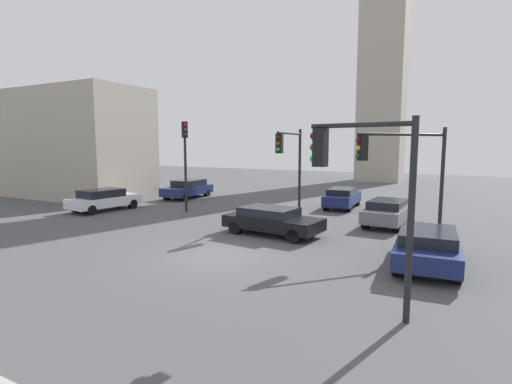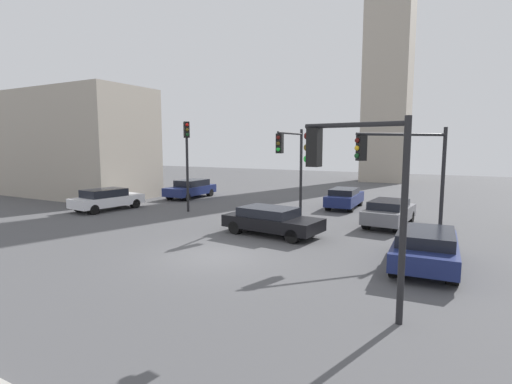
{
  "view_description": "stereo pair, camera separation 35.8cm",
  "coord_description": "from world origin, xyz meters",
  "px_view_note": "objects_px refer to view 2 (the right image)",
  "views": [
    {
      "loc": [
        7.99,
        -12.04,
        4.21
      ],
      "look_at": [
        -0.84,
        4.79,
        1.91
      ],
      "focal_mm": 27.19,
      "sensor_mm": 36.0,
      "label": 1
    },
    {
      "loc": [
        8.3,
        -11.88,
        4.21
      ],
      "look_at": [
        -0.84,
        4.79,
        1.91
      ],
      "focal_mm": 27.19,
      "sensor_mm": 36.0,
      "label": 2
    }
  ],
  "objects_px": {
    "traffic_light_2": "(403,161)",
    "traffic_light_3": "(187,150)",
    "car_0": "(425,247)",
    "traffic_light_1": "(355,175)",
    "car_3": "(107,199)",
    "car_2": "(271,220)",
    "car_7": "(191,188)",
    "traffic_light_0": "(291,155)",
    "car_1": "(345,198)",
    "car_6": "(389,212)"
  },
  "relations": [
    {
      "from": "car_3",
      "to": "car_6",
      "type": "distance_m",
      "value": 17.43
    },
    {
      "from": "traffic_light_0",
      "to": "car_1",
      "type": "relative_size",
      "value": 1.18
    },
    {
      "from": "traffic_light_3",
      "to": "car_3",
      "type": "xyz_separation_m",
      "value": [
        -5.0,
        -2.11,
        -3.18
      ]
    },
    {
      "from": "traffic_light_0",
      "to": "car_2",
      "type": "height_order",
      "value": "traffic_light_0"
    },
    {
      "from": "car_6",
      "to": "car_7",
      "type": "distance_m",
      "value": 16.39
    },
    {
      "from": "car_3",
      "to": "car_0",
      "type": "bearing_deg",
      "value": -91.87
    },
    {
      "from": "traffic_light_2",
      "to": "car_1",
      "type": "relative_size",
      "value": 1.14
    },
    {
      "from": "car_0",
      "to": "car_1",
      "type": "bearing_deg",
      "value": 25.14
    },
    {
      "from": "traffic_light_2",
      "to": "traffic_light_1",
      "type": "bearing_deg",
      "value": 42.56
    },
    {
      "from": "traffic_light_3",
      "to": "car_1",
      "type": "xyz_separation_m",
      "value": [
        8.37,
        6.09,
        -3.2
      ]
    },
    {
      "from": "traffic_light_0",
      "to": "car_0",
      "type": "xyz_separation_m",
      "value": [
        7.42,
        -5.32,
        -2.94
      ]
    },
    {
      "from": "car_6",
      "to": "traffic_light_0",
      "type": "bearing_deg",
      "value": 107.28
    },
    {
      "from": "traffic_light_0",
      "to": "car_7",
      "type": "distance_m",
      "value": 12.3
    },
    {
      "from": "car_6",
      "to": "car_1",
      "type": "bearing_deg",
      "value": 42.53
    },
    {
      "from": "traffic_light_2",
      "to": "traffic_light_3",
      "type": "bearing_deg",
      "value": -56.91
    },
    {
      "from": "car_6",
      "to": "car_7",
      "type": "relative_size",
      "value": 0.95
    },
    {
      "from": "traffic_light_0",
      "to": "car_2",
      "type": "bearing_deg",
      "value": 5.73
    },
    {
      "from": "traffic_light_2",
      "to": "car_0",
      "type": "bearing_deg",
      "value": 67.35
    },
    {
      "from": "traffic_light_2",
      "to": "traffic_light_3",
      "type": "relative_size",
      "value": 0.88
    },
    {
      "from": "traffic_light_3",
      "to": "car_0",
      "type": "distance_m",
      "value": 15.57
    },
    {
      "from": "traffic_light_0",
      "to": "car_0",
      "type": "height_order",
      "value": "traffic_light_0"
    },
    {
      "from": "car_1",
      "to": "car_7",
      "type": "bearing_deg",
      "value": 91.18
    },
    {
      "from": "car_0",
      "to": "car_1",
      "type": "height_order",
      "value": "car_1"
    },
    {
      "from": "traffic_light_0",
      "to": "traffic_light_1",
      "type": "xyz_separation_m",
      "value": [
        6.13,
        -10.14,
        -0.18
      ]
    },
    {
      "from": "traffic_light_2",
      "to": "car_0",
      "type": "xyz_separation_m",
      "value": [
        1.23,
        -2.71,
        -2.84
      ]
    },
    {
      "from": "traffic_light_1",
      "to": "traffic_light_2",
      "type": "xyz_separation_m",
      "value": [
        0.06,
        7.54,
        0.08
      ]
    },
    {
      "from": "car_0",
      "to": "traffic_light_3",
      "type": "bearing_deg",
      "value": 67.48
    },
    {
      "from": "car_3",
      "to": "car_6",
      "type": "bearing_deg",
      "value": -71.34
    },
    {
      "from": "car_0",
      "to": "car_6",
      "type": "distance_m",
      "value": 6.94
    },
    {
      "from": "car_3",
      "to": "car_1",
      "type": "bearing_deg",
      "value": -51.82
    },
    {
      "from": "car_2",
      "to": "car_6",
      "type": "xyz_separation_m",
      "value": [
        4.52,
        4.73,
        0.04
      ]
    },
    {
      "from": "car_0",
      "to": "car_6",
      "type": "xyz_separation_m",
      "value": [
        -2.34,
        6.53,
        0.02
      ]
    },
    {
      "from": "traffic_light_2",
      "to": "car_0",
      "type": "height_order",
      "value": "traffic_light_2"
    },
    {
      "from": "car_3",
      "to": "car_6",
      "type": "height_order",
      "value": "car_3"
    },
    {
      "from": "car_6",
      "to": "car_0",
      "type": "bearing_deg",
      "value": -156.49
    },
    {
      "from": "car_7",
      "to": "traffic_light_3",
      "type": "bearing_deg",
      "value": 35.4
    },
    {
      "from": "car_1",
      "to": "traffic_light_3",
      "type": "bearing_deg",
      "value": 123.27
    },
    {
      "from": "car_1",
      "to": "traffic_light_2",
      "type": "bearing_deg",
      "value": -153.06
    },
    {
      "from": "traffic_light_1",
      "to": "car_6",
      "type": "xyz_separation_m",
      "value": [
        -1.06,
        11.36,
        -2.74
      ]
    },
    {
      "from": "car_1",
      "to": "car_3",
      "type": "relative_size",
      "value": 0.93
    },
    {
      "from": "traffic_light_1",
      "to": "car_3",
      "type": "xyz_separation_m",
      "value": [
        -18.1,
        7.73,
        -2.75
      ]
    },
    {
      "from": "traffic_light_1",
      "to": "car_7",
      "type": "bearing_deg",
      "value": -34.19
    },
    {
      "from": "traffic_light_0",
      "to": "car_3",
      "type": "bearing_deg",
      "value": -81.94
    },
    {
      "from": "car_1",
      "to": "car_6",
      "type": "distance_m",
      "value": 5.87
    },
    {
      "from": "traffic_light_3",
      "to": "car_2",
      "type": "height_order",
      "value": "traffic_light_3"
    },
    {
      "from": "car_0",
      "to": "car_7",
      "type": "relative_size",
      "value": 1.03
    },
    {
      "from": "car_2",
      "to": "car_7",
      "type": "height_order",
      "value": "car_7"
    },
    {
      "from": "car_0",
      "to": "car_2",
      "type": "relative_size",
      "value": 1.0
    },
    {
      "from": "traffic_light_3",
      "to": "car_6",
      "type": "relative_size",
      "value": 1.28
    },
    {
      "from": "traffic_light_1",
      "to": "car_7",
      "type": "xyz_separation_m",
      "value": [
        -17.01,
        15.09,
        -2.72
      ]
    }
  ]
}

